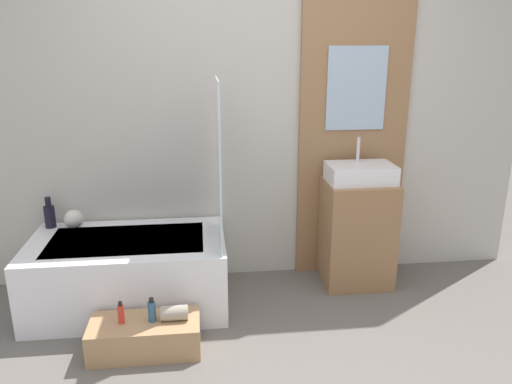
# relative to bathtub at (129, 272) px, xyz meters

# --- Properties ---
(wall_tiled_back) EXTENTS (4.20, 0.06, 2.60)m
(wall_tiled_back) POSITION_rel_bathtub_xyz_m (0.92, 0.44, 1.05)
(wall_tiled_back) COLOR #B7B2A8
(wall_tiled_back) RESTS_ON ground_plane
(wall_wood_accent) EXTENTS (0.83, 0.04, 2.60)m
(wall_wood_accent) POSITION_rel_bathtub_xyz_m (1.68, 0.39, 1.06)
(wall_wood_accent) COLOR #8E6642
(wall_wood_accent) RESTS_ON ground_plane
(bathtub) EXTENTS (1.33, 0.78, 0.49)m
(bathtub) POSITION_rel_bathtub_xyz_m (0.00, 0.00, 0.00)
(bathtub) COLOR white
(bathtub) RESTS_ON ground_plane
(glass_shower_screen) EXTENTS (0.01, 0.57, 1.08)m
(glass_shower_screen) POSITION_rel_bathtub_xyz_m (0.63, -0.09, 0.79)
(glass_shower_screen) COLOR silver
(glass_shower_screen) RESTS_ON bathtub
(wooden_step_bench) EXTENTS (0.65, 0.31, 0.20)m
(wooden_step_bench) POSITION_rel_bathtub_xyz_m (0.15, -0.57, -0.15)
(wooden_step_bench) COLOR #A87F56
(wooden_step_bench) RESTS_ON ground_plane
(vanity_cabinet) EXTENTS (0.50, 0.42, 0.80)m
(vanity_cabinet) POSITION_rel_bathtub_xyz_m (1.68, 0.16, 0.15)
(vanity_cabinet) COLOR #8E6642
(vanity_cabinet) RESTS_ON ground_plane
(sink) EXTENTS (0.48, 0.31, 0.32)m
(sink) POSITION_rel_bathtub_xyz_m (1.68, 0.16, 0.62)
(sink) COLOR white
(sink) RESTS_ON vanity_cabinet
(vase_tall_dark) EXTENTS (0.08, 0.08, 0.23)m
(vase_tall_dark) POSITION_rel_bathtub_xyz_m (-0.58, 0.30, 0.34)
(vase_tall_dark) COLOR black
(vase_tall_dark) RESTS_ON bathtub
(vase_round_light) EXTENTS (0.13, 0.13, 0.13)m
(vase_round_light) POSITION_rel_bathtub_xyz_m (-0.41, 0.27, 0.31)
(vase_round_light) COLOR silver
(vase_round_light) RESTS_ON bathtub
(bottle_soap_primary) EXTENTS (0.04, 0.04, 0.14)m
(bottle_soap_primary) POSITION_rel_bathtub_xyz_m (0.02, -0.57, 0.01)
(bottle_soap_primary) COLOR red
(bottle_soap_primary) RESTS_ON wooden_step_bench
(bottle_soap_secondary) EXTENTS (0.05, 0.05, 0.15)m
(bottle_soap_secondary) POSITION_rel_bathtub_xyz_m (0.20, -0.57, 0.02)
(bottle_soap_secondary) COLOR #2D567A
(bottle_soap_secondary) RESTS_ON wooden_step_bench
(towel_roll) EXTENTS (0.16, 0.09, 0.09)m
(towel_roll) POSITION_rel_bathtub_xyz_m (0.33, -0.57, -0.01)
(towel_roll) COLOR gray
(towel_roll) RESTS_ON wooden_step_bench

